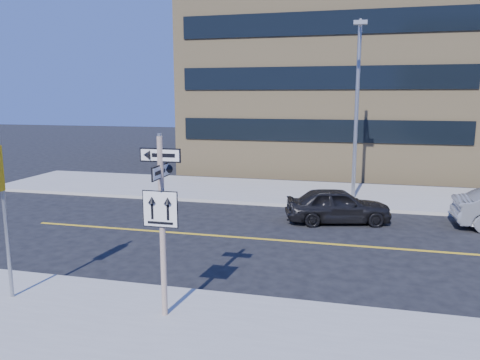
# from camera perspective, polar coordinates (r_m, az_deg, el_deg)

# --- Properties ---
(ground) EXTENTS (120.00, 120.00, 0.00)m
(ground) POSITION_cam_1_polar(r_m,az_deg,el_deg) (13.23, -4.82, -11.94)
(ground) COLOR black
(ground) RESTS_ON ground
(sign_pole) EXTENTS (0.92, 0.92, 4.06)m
(sign_pole) POSITION_cam_1_polar(r_m,az_deg,el_deg) (10.23, -9.51, -4.32)
(sign_pole) COLOR silver
(sign_pole) RESTS_ON near_sidewalk
(parked_car_a) EXTENTS (2.58, 4.38, 1.40)m
(parked_car_a) POSITION_cam_1_polar(r_m,az_deg,el_deg) (18.99, 11.83, -3.04)
(parked_car_a) COLOR black
(parked_car_a) RESTS_ON ground
(streetlight_a) EXTENTS (0.55, 2.25, 8.00)m
(streetlight_a) POSITION_cam_1_polar(r_m,az_deg,el_deg) (22.36, 14.07, 9.33)
(streetlight_a) COLOR gray
(streetlight_a) RESTS_ON far_sidewalk
(building_brick) EXTENTS (18.00, 18.00, 18.00)m
(building_brick) POSITION_cam_1_polar(r_m,az_deg,el_deg) (36.87, 11.11, 16.28)
(building_brick) COLOR tan
(building_brick) RESTS_ON ground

